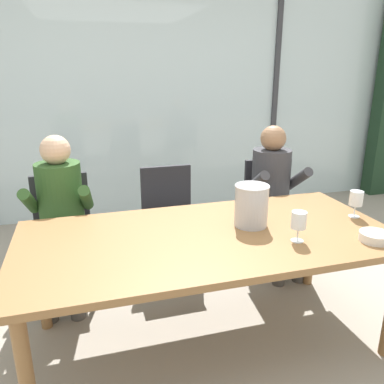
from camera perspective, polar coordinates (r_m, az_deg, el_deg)
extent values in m
plane|color=#9E9384|center=(3.44, -3.08, -10.88)|extent=(14.00, 14.00, 0.00)
cube|color=silver|center=(4.46, -7.76, 13.13)|extent=(7.39, 0.03, 2.60)
cube|color=#38383D|center=(4.97, 12.13, 13.37)|extent=(0.06, 0.06, 2.60)
cube|color=#386633|center=(8.36, -11.86, 12.29)|extent=(13.39, 2.40, 1.80)
cube|color=olive|center=(2.26, 2.50, -6.72)|extent=(2.19, 1.04, 0.04)
cylinder|color=olive|center=(2.03, -23.38, -23.86)|extent=(0.07, 0.07, 0.69)
cylinder|color=olive|center=(2.72, -21.45, -12.19)|extent=(0.07, 0.07, 0.69)
cylinder|color=olive|center=(3.17, 17.25, -7.34)|extent=(0.07, 0.07, 0.69)
cube|color=#232328|center=(3.01, -18.42, -6.41)|extent=(0.46, 0.46, 0.03)
cube|color=#232328|center=(3.12, -18.89, -1.23)|extent=(0.42, 0.05, 0.42)
cylinder|color=#232328|center=(2.96, -21.64, -12.42)|extent=(0.04, 0.04, 0.45)
cylinder|color=#232328|center=(2.95, -14.14, -11.71)|extent=(0.04, 0.04, 0.45)
cylinder|color=#232328|center=(3.29, -21.42, -9.19)|extent=(0.04, 0.04, 0.45)
cylinder|color=#232328|center=(3.29, -14.75, -8.55)|extent=(0.04, 0.04, 0.45)
cube|color=#232328|center=(3.10, -2.97, -4.81)|extent=(0.44, 0.44, 0.03)
cube|color=#232328|center=(3.20, -3.87, 0.19)|extent=(0.42, 0.04, 0.42)
cylinder|color=#232328|center=(3.00, -5.64, -10.72)|extent=(0.04, 0.04, 0.45)
cylinder|color=#232328|center=(3.08, 1.43, -9.82)|extent=(0.04, 0.04, 0.45)
cylinder|color=#232328|center=(3.33, -6.88, -7.69)|extent=(0.04, 0.04, 0.45)
cylinder|color=#232328|center=(3.40, -0.52, -6.97)|extent=(0.04, 0.04, 0.45)
cube|color=#232328|center=(3.39, 12.01, -3.18)|extent=(0.49, 0.49, 0.03)
cube|color=#232328|center=(3.49, 11.09, 1.39)|extent=(0.42, 0.09, 0.42)
cylinder|color=#232328|center=(3.25, 9.78, -8.48)|extent=(0.04, 0.04, 0.45)
cylinder|color=#232328|center=(3.39, 15.93, -7.82)|extent=(0.04, 0.04, 0.45)
cylinder|color=#232328|center=(3.58, 7.84, -5.85)|extent=(0.04, 0.04, 0.45)
cylinder|color=#232328|center=(3.70, 13.49, -5.37)|extent=(0.04, 0.04, 0.45)
cylinder|color=#2D5123|center=(2.96, -18.92, -0.82)|extent=(0.34, 0.34, 0.52)
sphere|color=#DBAD89|center=(2.87, -19.62, 5.89)|extent=(0.21, 0.21, 0.21)
cube|color=#47423D|center=(2.88, -20.64, -7.08)|extent=(0.16, 0.41, 0.13)
cube|color=#47423D|center=(2.86, -17.06, -6.92)|extent=(0.16, 0.41, 0.13)
cylinder|color=#47423D|center=(2.82, -20.65, -13.51)|extent=(0.10, 0.10, 0.47)
cylinder|color=#47423D|center=(2.80, -16.91, -13.41)|extent=(0.10, 0.10, 0.47)
cylinder|color=#2D5123|center=(2.87, -22.99, -1.30)|extent=(0.11, 0.33, 0.26)
cylinder|color=#2D5123|center=(2.82, -15.43, -0.85)|extent=(0.11, 0.33, 0.26)
cylinder|color=#38383D|center=(3.32, 11.57, 1.77)|extent=(0.32, 0.32, 0.52)
sphere|color=#936B4C|center=(3.24, 11.96, 7.79)|extent=(0.21, 0.21, 0.21)
cube|color=#47423D|center=(3.20, 11.52, -3.80)|extent=(0.13, 0.40, 0.13)
cube|color=#47423D|center=(3.28, 14.31, -3.42)|extent=(0.13, 0.40, 0.13)
cylinder|color=#47423D|center=(3.14, 12.94, -9.43)|extent=(0.10, 0.10, 0.47)
cylinder|color=#47423D|center=(3.23, 15.77, -8.89)|extent=(0.10, 0.10, 0.47)
cylinder|color=#38383D|center=(3.13, 9.54, 1.38)|extent=(0.08, 0.32, 0.26)
cylinder|color=#38383D|center=(3.31, 15.48, 1.88)|extent=(0.08, 0.32, 0.26)
cylinder|color=#B7B7BC|center=(2.36, 8.79, -2.04)|extent=(0.20, 0.20, 0.25)
torus|color=silver|center=(2.32, 8.94, 0.89)|extent=(0.21, 0.21, 0.01)
cylinder|color=silver|center=(2.39, 25.50, -6.01)|extent=(0.17, 0.17, 0.05)
cylinder|color=silver|center=(2.72, 22.90, -3.36)|extent=(0.07, 0.07, 0.00)
cylinder|color=silver|center=(2.70, 22.99, -2.58)|extent=(0.01, 0.01, 0.07)
cylinder|color=silver|center=(2.68, 23.21, -0.87)|extent=(0.08, 0.08, 0.09)
cylinder|color=#560C1E|center=(2.69, 23.14, -1.41)|extent=(0.07, 0.07, 0.04)
cylinder|color=silver|center=(2.24, 15.31, -6.97)|extent=(0.07, 0.07, 0.00)
cylinder|color=silver|center=(2.23, 15.39, -6.05)|extent=(0.01, 0.01, 0.07)
cylinder|color=silver|center=(2.20, 15.57, -4.01)|extent=(0.08, 0.08, 0.09)
cylinder|color=maroon|center=(2.20, 15.51, -4.66)|extent=(0.07, 0.07, 0.04)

